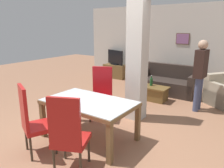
% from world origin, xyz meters
% --- Properties ---
extents(ground_plane, '(18.00, 18.00, 0.00)m').
position_xyz_m(ground_plane, '(0.00, 0.00, 0.00)').
color(ground_plane, '#98684B').
extents(back_wall, '(7.20, 0.09, 2.70)m').
position_xyz_m(back_wall, '(0.00, 4.59, 1.35)').
color(back_wall, beige).
rests_on(back_wall, ground_plane).
extents(divider_pillar, '(0.36, 0.34, 2.70)m').
position_xyz_m(divider_pillar, '(0.24, 1.30, 1.35)').
color(divider_pillar, beige).
rests_on(divider_pillar, ground_plane).
extents(dining_table, '(1.60, 0.96, 0.72)m').
position_xyz_m(dining_table, '(0.00, 0.00, 0.58)').
color(dining_table, brown).
rests_on(dining_table, ground_plane).
extents(dining_chair_near_left, '(0.61, 0.61, 1.14)m').
position_xyz_m(dining_chair_near_left, '(-0.40, -0.88, 0.59)').
color(dining_chair_near_left, red).
rests_on(dining_chair_near_left, ground_plane).
extents(dining_chair_far_left, '(0.61, 0.61, 1.14)m').
position_xyz_m(dining_chair_far_left, '(-0.40, 0.88, 0.59)').
color(dining_chair_far_left, red).
rests_on(dining_chair_far_left, ground_plane).
extents(dining_chair_near_right, '(0.61, 0.61, 1.14)m').
position_xyz_m(dining_chair_near_right, '(0.40, -0.90, 0.59)').
color(dining_chair_near_right, '#B01D1A').
rests_on(dining_chair_near_right, ground_plane).
extents(sofa, '(1.79, 0.87, 0.85)m').
position_xyz_m(sofa, '(0.09, 3.58, 0.29)').
color(sofa, '#322823').
rests_on(sofa, ground_plane).
extents(coffee_table, '(0.74, 0.49, 0.39)m').
position_xyz_m(coffee_table, '(0.08, 2.65, 0.20)').
color(coffee_table, brown).
rests_on(coffee_table, ground_plane).
extents(bottle, '(0.08, 0.08, 0.29)m').
position_xyz_m(bottle, '(-0.05, 2.71, 0.50)').
color(bottle, '#194C23').
rests_on(bottle, coffee_table).
extents(tv_stand, '(0.93, 0.40, 0.53)m').
position_xyz_m(tv_stand, '(-2.34, 4.31, 0.27)').
color(tv_stand, brown).
rests_on(tv_stand, ground_plane).
extents(tv_screen, '(0.84, 0.32, 0.57)m').
position_xyz_m(tv_screen, '(-2.34, 4.31, 0.81)').
color(tv_screen, black).
rests_on(tv_screen, tv_stand).
extents(standing_person, '(0.25, 0.40, 1.70)m').
position_xyz_m(standing_person, '(1.25, 2.56, 0.98)').
color(standing_person, '#404A6D').
rests_on(standing_person, ground_plane).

